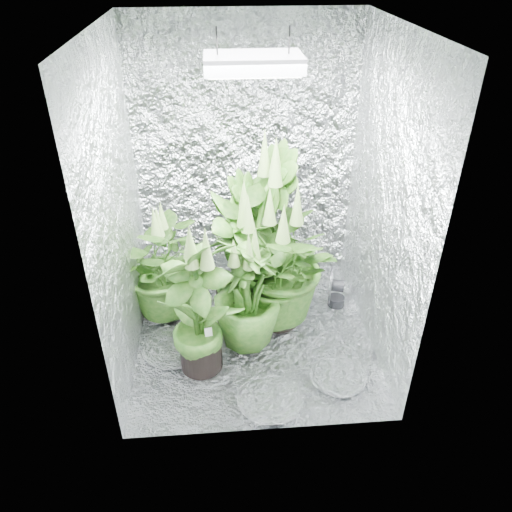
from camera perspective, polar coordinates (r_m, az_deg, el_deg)
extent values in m
plane|color=silver|center=(3.56, -0.22, -9.00)|extent=(1.60, 1.60, 0.00)
cube|color=silver|center=(3.71, -1.23, 11.11)|extent=(1.60, 0.02, 2.00)
cube|color=silver|center=(2.31, 1.27, -3.69)|extent=(1.60, 0.02, 2.00)
cube|color=silver|center=(3.04, -15.53, 4.69)|extent=(0.02, 1.60, 2.00)
cube|color=silver|center=(3.14, 14.51, 5.82)|extent=(0.02, 1.60, 2.00)
cube|color=silver|center=(2.68, -0.32, 24.81)|extent=(1.60, 1.60, 0.01)
cube|color=gray|center=(2.71, -0.31, 21.25)|extent=(0.50, 0.30, 0.08)
cube|color=white|center=(2.72, -0.31, 20.32)|extent=(0.46, 0.26, 0.01)
cylinder|color=black|center=(2.68, -4.50, 23.33)|extent=(0.01, 0.01, 0.13)
cylinder|color=black|center=(2.71, 3.82, 23.44)|extent=(0.01, 0.01, 0.13)
cylinder|color=black|center=(3.75, -10.00, -4.97)|extent=(0.24, 0.24, 0.22)
cylinder|color=#402412|center=(3.69, -10.14, -3.81)|extent=(0.22, 0.22, 0.03)
imported|color=#11410E|center=(3.57, -10.47, -1.00)|extent=(0.82, 0.82, 0.79)
cone|color=#689B43|center=(3.39, -11.04, 3.82)|extent=(0.08, 0.08, 0.22)
cylinder|color=black|center=(3.60, -2.11, -5.59)|extent=(0.30, 0.30, 0.27)
cylinder|color=#402412|center=(3.53, -2.15, -4.05)|extent=(0.28, 0.28, 0.03)
imported|color=#11410E|center=(3.38, -2.24, -0.51)|extent=(0.67, 0.67, 0.97)
cone|color=#689B43|center=(3.17, -2.40, 5.84)|extent=(0.10, 0.10, 0.27)
cylinder|color=black|center=(3.82, 0.51, -3.00)|extent=(0.31, 0.31, 0.28)
cylinder|color=#402412|center=(3.75, 0.52, -1.46)|extent=(0.29, 0.29, 0.03)
imported|color=#11410E|center=(3.56, 0.55, 3.27)|extent=(0.78, 0.78, 1.17)
cone|color=#689B43|center=(3.33, 0.60, 11.04)|extent=(0.10, 0.10, 0.28)
cylinder|color=black|center=(3.44, -1.05, -8.39)|extent=(0.25, 0.25, 0.22)
cylinder|color=#402412|center=(3.37, -1.06, -7.17)|extent=(0.23, 0.23, 0.03)
imported|color=#11410E|center=(3.23, -1.10, -4.13)|extent=(0.62, 0.62, 0.81)
cone|color=#689B43|center=(3.04, -1.17, 1.16)|extent=(0.08, 0.08, 0.22)
cylinder|color=black|center=(3.60, 2.57, -5.73)|extent=(0.30, 0.30, 0.26)
cylinder|color=#402412|center=(3.53, 2.62, -4.24)|extent=(0.27, 0.27, 0.03)
imported|color=#11410E|center=(3.39, 2.72, -1.02)|extent=(1.13, 1.13, 0.91)
cone|color=#689B43|center=(3.19, 2.90, 4.86)|extent=(0.10, 0.10, 0.26)
cylinder|color=black|center=(3.28, -6.30, -10.83)|extent=(0.27, 0.27, 0.24)
cylinder|color=#402412|center=(3.21, -6.42, -9.47)|extent=(0.25, 0.25, 0.03)
imported|color=#11410E|center=(3.02, -6.75, -5.38)|extent=(0.70, 0.70, 0.97)
cone|color=#689B43|center=(2.78, -7.32, 1.60)|extent=(0.09, 0.09, 0.24)
cylinder|color=black|center=(3.85, 9.13, -5.10)|extent=(0.12, 0.12, 0.07)
cylinder|color=black|center=(3.76, 9.32, -3.38)|extent=(0.11, 0.11, 0.09)
cylinder|color=#4C4C51|center=(3.76, 8.51, -3.31)|extent=(0.08, 0.26, 0.27)
torus|color=#4C4C51|center=(3.76, 8.51, -3.31)|extent=(0.08, 0.27, 0.28)
cube|color=white|center=(3.13, -5.45, -8.77)|extent=(0.05, 0.03, 0.07)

